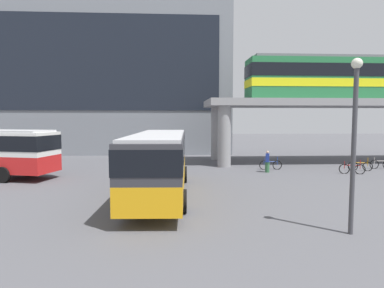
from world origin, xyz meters
The scene contains 11 objects.
ground_plane centered at (0.00, 10.00, 0.00)m, with size 120.00×120.00×0.00m, color #515156.
station_building centered at (-8.11, 28.10, 9.00)m, with size 30.55×11.87×17.99m.
elevated_platform centered at (17.23, 15.69, 4.78)m, with size 27.13×6.20×5.63m.
train centered at (17.87, 15.69, 7.59)m, with size 21.16×2.96×3.84m.
bus_main centered at (-0.01, 3.57, 1.99)m, with size 3.10×11.14×3.22m.
bicycle_blue centered at (8.27, 11.73, 0.36)m, with size 1.79×0.07×1.04m.
bicycle_silver centered at (17.14, 11.65, 0.36)m, with size 1.79×0.12×1.04m.
bicycle_orange centered at (14.91, 10.74, 0.36)m, with size 1.76×0.45×1.04m.
bicycle_red centered at (13.54, 9.44, 0.36)m, with size 1.74×0.54×1.04m.
pedestrian_waiting_near_stop centered at (7.63, 10.45, 0.74)m, with size 0.37×0.46×1.59m.
lamp_post centered at (6.78, -2.43, 3.55)m, with size 0.36×0.36×5.98m.
Camera 1 is at (0.69, -13.05, 3.97)m, focal length 30.45 mm.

